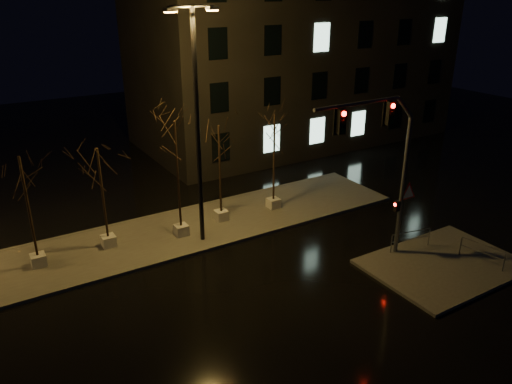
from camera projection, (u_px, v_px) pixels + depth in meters
ground at (267, 276)px, 22.33m from camera, size 90.00×90.00×0.00m
median at (208, 224)px, 27.04m from camera, size 22.00×5.00×0.15m
sidewalk_corner at (443, 265)px, 23.14m from camera, size 7.00×5.00×0.15m
building at (294, 47)px, 40.41m from camera, size 25.00×12.00×15.00m
tree_0 at (24, 182)px, 21.38m from camera, size 1.80×1.80×5.41m
tree_1 at (100, 171)px, 23.17m from camera, size 1.80×1.80×5.18m
tree_2 at (176, 148)px, 23.98m from camera, size 1.80×1.80×6.18m
tree_3 at (219, 148)px, 25.83m from camera, size 1.80×1.80×5.46m
tree_4 at (274, 136)px, 27.33m from camera, size 1.80×1.80×5.64m
traffic_signal_mast at (387, 157)px, 21.65m from camera, size 6.27×0.26×7.65m
streetlight_main at (197, 114)px, 22.88m from camera, size 2.78×0.92×11.17m
guard_rail_a at (411, 237)px, 24.14m from camera, size 2.18×0.49×0.96m
guard_rail_b at (482, 251)px, 22.90m from camera, size 0.48×2.03×0.98m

